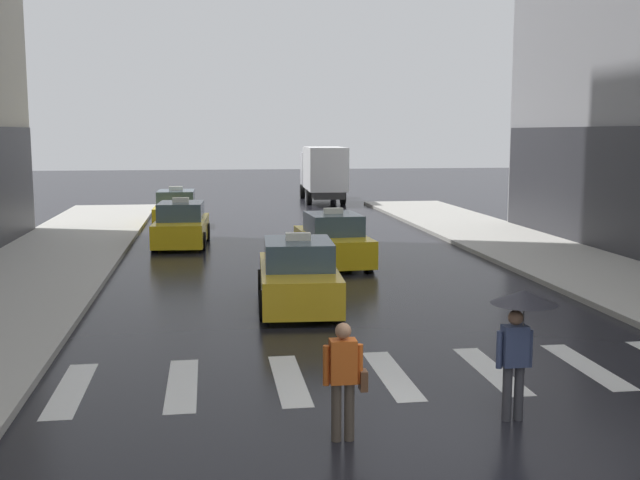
% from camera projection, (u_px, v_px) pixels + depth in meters
% --- Properties ---
extents(ground_plane, '(160.00, 160.00, 0.00)m').
position_uv_depth(ground_plane, '(444.00, 443.00, 10.50)').
color(ground_plane, black).
extents(crosswalk_markings, '(11.30, 2.80, 0.01)m').
position_uv_depth(crosswalk_markings, '(392.00, 375.00, 13.44)').
color(crosswalk_markings, silver).
rests_on(crosswalk_markings, ground).
extents(taxi_lead, '(2.12, 4.62, 1.80)m').
position_uv_depth(taxi_lead, '(298.00, 276.00, 18.74)').
color(taxi_lead, gold).
rests_on(taxi_lead, ground).
extents(taxi_second, '(2.11, 4.62, 1.80)m').
position_uv_depth(taxi_second, '(333.00, 241.00, 24.85)').
color(taxi_second, yellow).
rests_on(taxi_second, ground).
extents(taxi_third, '(2.12, 4.62, 1.80)m').
position_uv_depth(taxi_third, '(182.00, 226.00, 28.87)').
color(taxi_third, yellow).
rests_on(taxi_third, ground).
extents(taxi_fourth, '(2.00, 4.57, 1.80)m').
position_uv_depth(taxi_fourth, '(177.00, 210.00, 34.77)').
color(taxi_fourth, yellow).
rests_on(taxi_fourth, ground).
extents(box_truck, '(2.49, 7.61, 3.35)m').
position_uv_depth(box_truck, '(323.00, 172.00, 46.57)').
color(box_truck, '#2D2D2D').
rests_on(box_truck, ground).
extents(pedestrian_with_umbrella, '(0.96, 0.96, 1.94)m').
position_uv_depth(pedestrian_with_umbrella, '(521.00, 319.00, 11.13)').
color(pedestrian_with_umbrella, '#333338').
rests_on(pedestrian_with_umbrella, ground).
extents(pedestrian_with_handbag, '(0.60, 0.24, 1.65)m').
position_uv_depth(pedestrian_with_handbag, '(344.00, 374.00, 10.45)').
color(pedestrian_with_handbag, '#473D33').
rests_on(pedestrian_with_handbag, ground).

